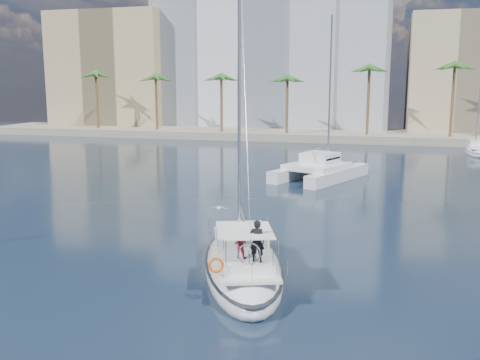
# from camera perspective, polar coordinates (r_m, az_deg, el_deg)

# --- Properties ---
(ground) EXTENTS (160.00, 160.00, 0.00)m
(ground) POSITION_cam_1_polar(r_m,az_deg,el_deg) (29.13, -1.96, -7.50)
(ground) COLOR black
(ground) RESTS_ON ground
(quay) EXTENTS (120.00, 14.00, 1.20)m
(quay) POSITION_cam_1_polar(r_m,az_deg,el_deg) (88.31, 9.57, 4.73)
(quay) COLOR gray
(quay) RESTS_ON ground
(building_modern) EXTENTS (42.00, 16.00, 28.00)m
(building_modern) POSITION_cam_1_polar(r_m,az_deg,el_deg) (101.68, 3.53, 13.12)
(building_modern) COLOR silver
(building_modern) RESTS_ON ground
(building_tan_left) EXTENTS (22.00, 14.00, 22.00)m
(building_tan_left) POSITION_cam_1_polar(r_m,az_deg,el_deg) (107.89, -13.06, 11.12)
(building_tan_left) COLOR tan
(building_tan_left) RESTS_ON ground
(building_beige) EXTENTS (20.00, 14.00, 20.00)m
(building_beige) POSITION_cam_1_polar(r_m,az_deg,el_deg) (97.56, 23.44, 10.09)
(building_beige) COLOR tan
(building_beige) RESTS_ON ground
(palm_left) EXTENTS (3.60, 3.60, 12.30)m
(palm_left) POSITION_cam_1_polar(r_m,az_deg,el_deg) (93.55, -12.10, 10.89)
(palm_left) COLOR brown
(palm_left) RESTS_ON ground
(palm_centre) EXTENTS (3.60, 3.60, 12.30)m
(palm_centre) POSITION_cam_1_polar(r_m,az_deg,el_deg) (83.95, 9.51, 11.07)
(palm_centre) COLOR brown
(palm_centre) RESTS_ON ground
(main_sloop) EXTENTS (6.96, 11.68, 16.53)m
(main_sloop) POSITION_cam_1_polar(r_m,az_deg,el_deg) (25.46, 0.29, -8.92)
(main_sloop) COLOR silver
(main_sloop) RESTS_ON ground
(catamaran) EXTENTS (8.73, 11.39, 15.10)m
(catamaran) POSITION_cam_1_polar(r_m,az_deg,el_deg) (50.74, 8.44, 1.32)
(catamaran) COLOR silver
(catamaran) RESTS_ON ground
(seagull) EXTENTS (1.16, 0.50, 0.21)m
(seagull) POSITION_cam_1_polar(r_m,az_deg,el_deg) (34.63, -2.26, -2.99)
(seagull) COLOR silver
(seagull) RESTS_ON ground
(moored_yacht_a) EXTENTS (3.37, 9.52, 11.90)m
(moored_yacht_a) POSITION_cam_1_polar(r_m,az_deg,el_deg) (75.04, 23.91, 2.58)
(moored_yacht_a) COLOR silver
(moored_yacht_a) RESTS_ON ground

